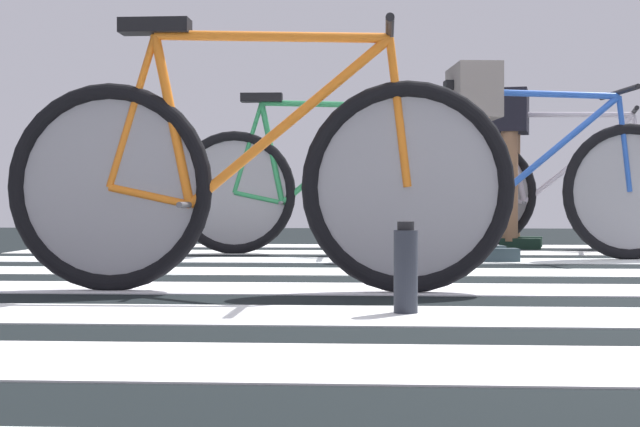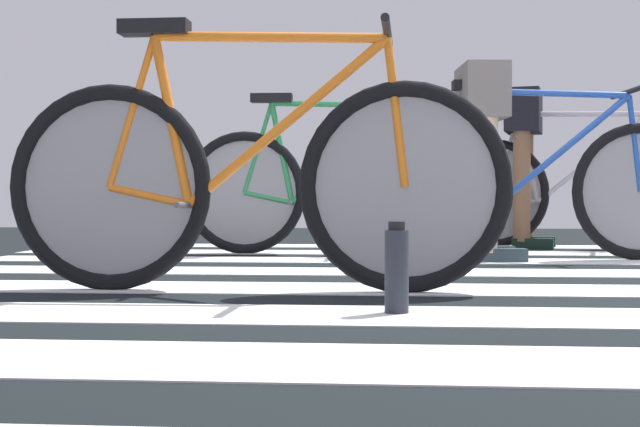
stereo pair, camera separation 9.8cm
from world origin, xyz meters
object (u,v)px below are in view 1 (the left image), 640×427
object	(u,v)px
bicycle_2_of_4	(533,186)
bicycle_3_of_4	(321,188)
bicycle_1_of_4	(256,179)
bicycle_4_of_4	(560,189)
cyclist_4_of_4	(512,146)
cyclist_2_of_4	(474,135)
water_bottle	(406,270)

from	to	relation	value
bicycle_2_of_4	bicycle_3_of_4	world-z (taller)	same
bicycle_1_of_4	bicycle_4_of_4	world-z (taller)	same
bicycle_1_of_4	bicycle_4_of_4	bearing A→B (deg)	62.44
bicycle_1_of_4	bicycle_3_of_4	xyz separation A→B (m)	(0.10, 2.25, 0.00)
bicycle_4_of_4	cyclist_4_of_4	bearing A→B (deg)	-180.00
bicycle_1_of_4	bicycle_4_of_4	distance (m)	3.40
bicycle_1_of_4	bicycle_4_of_4	size ratio (longest dim) A/B	1.01
bicycle_3_of_4	cyclist_2_of_4	bearing A→B (deg)	-32.68
bicycle_3_of_4	bicycle_2_of_4	bearing A→B (deg)	-23.78
water_bottle	cyclist_4_of_4	bearing A→B (deg)	77.40
cyclist_4_of_4	bicycle_1_of_4	bearing A→B (deg)	-101.62
bicycle_4_of_4	cyclist_4_of_4	size ratio (longest dim) A/B	1.66
bicycle_3_of_4	bicycle_4_of_4	distance (m)	1.69
bicycle_4_of_4	cyclist_4_of_4	distance (m)	0.42
bicycle_1_of_4	cyclist_2_of_4	xyz separation A→B (m)	(0.92, 1.74, 0.27)
cyclist_4_of_4	cyclist_2_of_4	bearing A→B (deg)	-94.77
water_bottle	bicycle_1_of_4	bearing A→B (deg)	129.76
bicycle_1_of_4	cyclist_2_of_4	world-z (taller)	cyclist_2_of_4
bicycle_1_of_4	cyclist_4_of_4	xyz separation A→B (m)	(1.30, 3.06, 0.28)
cyclist_2_of_4	bicycle_3_of_4	size ratio (longest dim) A/B	0.58
bicycle_3_of_4	water_bottle	xyz separation A→B (m)	(0.39, -2.83, -0.26)
cyclist_2_of_4	bicycle_4_of_4	bearing A→B (deg)	55.05
cyclist_4_of_4	bicycle_4_of_4	bearing A→B (deg)	0.00
bicycle_1_of_4	water_bottle	bearing A→B (deg)	-49.57
cyclist_2_of_4	cyclist_4_of_4	distance (m)	1.37
bicycle_2_of_4	cyclist_2_of_4	world-z (taller)	cyclist_2_of_4
bicycle_2_of_4	cyclist_2_of_4	xyz separation A→B (m)	(-0.31, -0.03, 0.27)
cyclist_2_of_4	bicycle_4_of_4	xyz separation A→B (m)	(0.69, 1.25, -0.27)
bicycle_1_of_4	cyclist_4_of_4	world-z (taller)	cyclist_4_of_4
bicycle_2_of_4	bicycle_3_of_4	distance (m)	1.23
bicycle_4_of_4	water_bottle	xyz separation A→B (m)	(-1.12, -3.58, -0.26)
water_bottle	cyclist_2_of_4	bearing A→B (deg)	79.52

